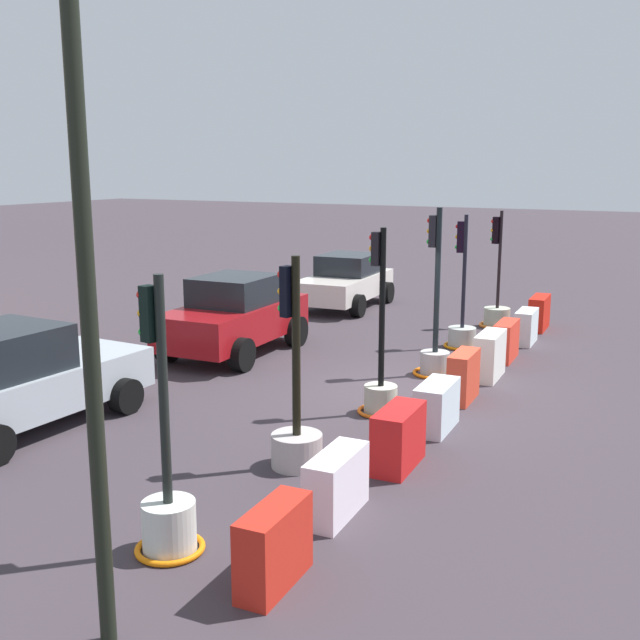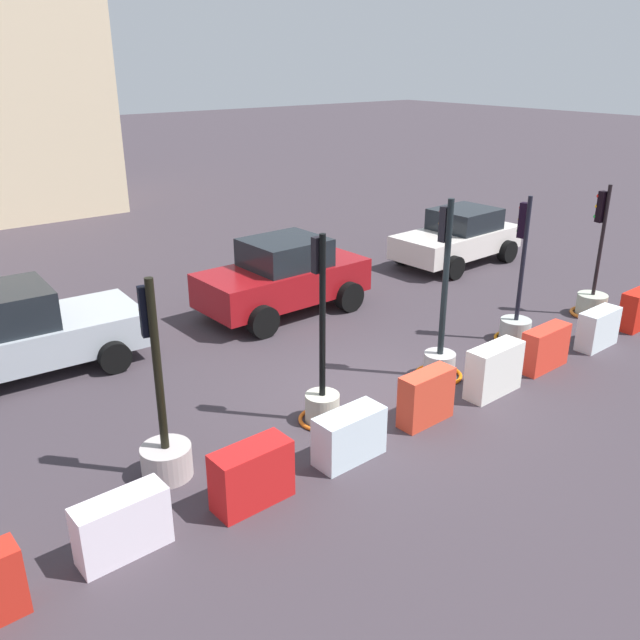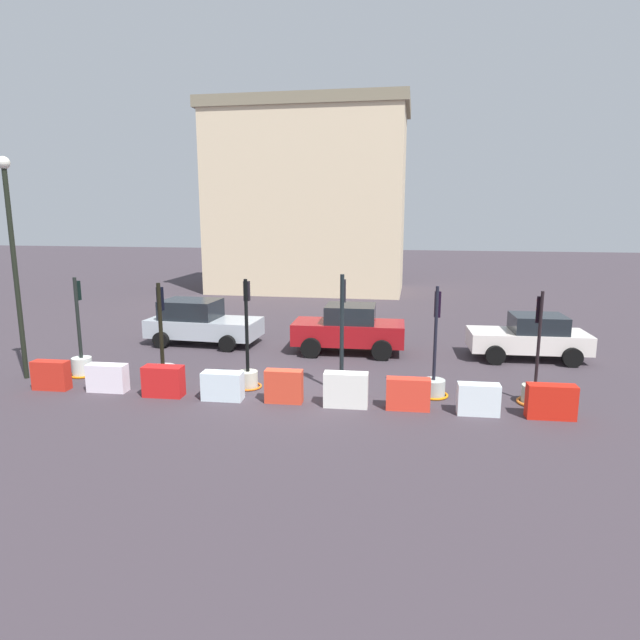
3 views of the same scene
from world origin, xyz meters
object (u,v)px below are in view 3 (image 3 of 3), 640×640
at_px(traffic_light_5, 535,388).
at_px(construction_barrier_0, 51,375).
at_px(traffic_light_4, 434,380).
at_px(construction_barrier_5, 346,390).
at_px(construction_barrier_4, 284,386).
at_px(traffic_light_1, 163,363).
at_px(traffic_light_0, 82,359).
at_px(construction_barrier_1, 108,378).
at_px(construction_barrier_2, 163,381).
at_px(traffic_light_3, 342,373).
at_px(construction_barrier_3, 223,386).
at_px(construction_barrier_6, 408,394).
at_px(street_lamp_post, 13,247).
at_px(traffic_light_2, 248,369).
at_px(car_white_van, 530,337).
at_px(construction_barrier_7, 478,399).
at_px(construction_barrier_8, 551,402).
at_px(car_red_compact, 349,329).
at_px(car_silver_hatchback, 201,322).

height_order(traffic_light_5, construction_barrier_0, traffic_light_5).
relative_size(traffic_light_4, construction_barrier_5, 2.64).
distance_m(traffic_light_5, construction_barrier_0, 13.31).
bearing_deg(construction_barrier_4, traffic_light_4, 17.12).
xyz_separation_m(traffic_light_1, construction_barrier_4, (3.98, -1.19, -0.11)).
xyz_separation_m(traffic_light_0, construction_barrier_1, (1.60, -1.24, -0.13)).
height_order(traffic_light_5, construction_barrier_1, traffic_light_5).
bearing_deg(construction_barrier_2, traffic_light_3, 12.84).
bearing_deg(construction_barrier_2, construction_barrier_3, 0.50).
xyz_separation_m(traffic_light_4, construction_barrier_6, (-0.67, -1.18, -0.05)).
distance_m(traffic_light_1, street_lamp_post, 5.45).
relative_size(construction_barrier_2, construction_barrier_4, 1.09).
bearing_deg(street_lamp_post, construction_barrier_4, -5.19).
distance_m(traffic_light_2, car_white_van, 9.77).
xyz_separation_m(construction_barrier_0, construction_barrier_5, (8.41, 0.05, 0.04)).
relative_size(construction_barrier_2, street_lamp_post, 0.17).
distance_m(traffic_light_2, traffic_light_5, 7.82).
height_order(traffic_light_0, traffic_light_2, traffic_light_2).
height_order(traffic_light_1, construction_barrier_5, traffic_light_1).
bearing_deg(construction_barrier_4, traffic_light_0, 169.19).
bearing_deg(construction_barrier_7, traffic_light_0, 173.59).
bearing_deg(traffic_light_5, construction_barrier_4, -170.80).
bearing_deg(construction_barrier_5, construction_barrier_4, 178.70).
height_order(construction_barrier_2, street_lamp_post, street_lamp_post).
relative_size(traffic_light_0, construction_barrier_7, 2.94).
height_order(construction_barrier_1, construction_barrier_8, construction_barrier_8).
height_order(traffic_light_4, car_red_compact, traffic_light_4).
distance_m(traffic_light_4, construction_barrier_8, 3.01).
relative_size(construction_barrier_0, construction_barrier_1, 0.93).
distance_m(construction_barrier_6, street_lamp_post, 12.01).
xyz_separation_m(construction_barrier_6, car_white_van, (4.02, 5.72, 0.35)).
height_order(traffic_light_3, car_silver_hatchback, traffic_light_3).
bearing_deg(construction_barrier_1, construction_barrier_6, -0.06).
bearing_deg(construction_barrier_4, car_white_van, 38.36).
distance_m(traffic_light_5, construction_barrier_2, 9.93).
bearing_deg(traffic_light_2, car_white_van, 28.73).
xyz_separation_m(traffic_light_0, construction_barrier_7, (11.65, -1.31, -0.13)).
height_order(traffic_light_0, traffic_light_1, traffic_light_0).
relative_size(traffic_light_0, construction_barrier_0, 2.94).
height_order(traffic_light_1, car_silver_hatchback, traffic_light_1).
bearing_deg(traffic_light_2, construction_barrier_7, -9.73).
xyz_separation_m(traffic_light_1, car_silver_hatchback, (-0.71, 4.70, 0.28)).
bearing_deg(traffic_light_5, traffic_light_0, 179.03).
relative_size(car_silver_hatchback, car_white_van, 1.07).
bearing_deg(construction_barrier_3, traffic_light_2, 72.18).
bearing_deg(construction_barrier_8, car_red_compact, 135.57).
height_order(construction_barrier_1, construction_barrier_7, construction_barrier_7).
xyz_separation_m(construction_barrier_7, car_white_van, (2.29, 5.77, 0.36)).
bearing_deg(street_lamp_post, construction_barrier_5, -4.54).
bearing_deg(traffic_light_0, construction_barrier_0, -92.66).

